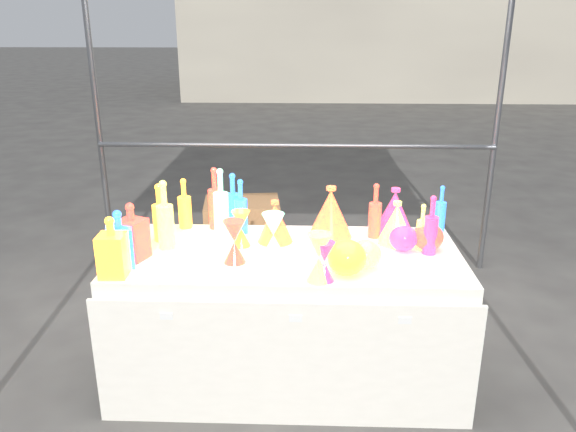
{
  "coord_description": "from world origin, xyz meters",
  "views": [
    {
      "loc": [
        0.1,
        -2.71,
        1.9
      ],
      "look_at": [
        0.0,
        0.0,
        0.95
      ],
      "focal_mm": 35.0,
      "sensor_mm": 36.0,
      "label": 1
    }
  ],
  "objects_px": {
    "bottle_0": "(184,203)",
    "globe_0": "(347,259)",
    "hourglass_0": "(234,242)",
    "display_table": "(288,316)",
    "decanter_0": "(112,246)",
    "cardboard_box_closed": "(242,227)",
    "lampshade_0": "(275,221)"
  },
  "relations": [
    {
      "from": "bottle_0",
      "to": "globe_0",
      "type": "relative_size",
      "value": 1.57
    },
    {
      "from": "bottle_0",
      "to": "hourglass_0",
      "type": "relative_size",
      "value": 1.34
    },
    {
      "from": "display_table",
      "to": "bottle_0",
      "type": "xyz_separation_m",
      "value": [
        -0.61,
        0.36,
        0.52
      ]
    },
    {
      "from": "decanter_0",
      "to": "globe_0",
      "type": "xyz_separation_m",
      "value": [
        1.1,
        0.06,
        -0.07
      ]
    },
    {
      "from": "bottle_0",
      "to": "cardboard_box_closed",
      "type": "bearing_deg",
      "value": 83.67
    },
    {
      "from": "display_table",
      "to": "lampshade_0",
      "type": "relative_size",
      "value": 7.87
    },
    {
      "from": "decanter_0",
      "to": "hourglass_0",
      "type": "bearing_deg",
      "value": 15.71
    },
    {
      "from": "cardboard_box_closed",
      "to": "globe_0",
      "type": "distance_m",
      "value": 2.24
    },
    {
      "from": "display_table",
      "to": "decanter_0",
      "type": "distance_m",
      "value": 1.01
    },
    {
      "from": "bottle_0",
      "to": "decanter_0",
      "type": "bearing_deg",
      "value": -106.89
    },
    {
      "from": "cardboard_box_closed",
      "to": "bottle_0",
      "type": "relative_size",
      "value": 2.11
    },
    {
      "from": "hourglass_0",
      "to": "decanter_0",
      "type": "bearing_deg",
      "value": -162.53
    },
    {
      "from": "decanter_0",
      "to": "lampshade_0",
      "type": "distance_m",
      "value": 0.87
    },
    {
      "from": "cardboard_box_closed",
      "to": "lampshade_0",
      "type": "height_order",
      "value": "lampshade_0"
    },
    {
      "from": "globe_0",
      "to": "bottle_0",
      "type": "bearing_deg",
      "value": 146.07
    },
    {
      "from": "globe_0",
      "to": "hourglass_0",
      "type": "bearing_deg",
      "value": 168.04
    },
    {
      "from": "cardboard_box_closed",
      "to": "bottle_0",
      "type": "distance_m",
      "value": 1.58
    },
    {
      "from": "decanter_0",
      "to": "cardboard_box_closed",
      "type": "bearing_deg",
      "value": 78.47
    },
    {
      "from": "display_table",
      "to": "globe_0",
      "type": "height_order",
      "value": "globe_0"
    },
    {
      "from": "display_table",
      "to": "hourglass_0",
      "type": "relative_size",
      "value": 8.34
    },
    {
      "from": "lampshade_0",
      "to": "hourglass_0",
      "type": "bearing_deg",
      "value": -104.76
    },
    {
      "from": "bottle_0",
      "to": "hourglass_0",
      "type": "xyz_separation_m",
      "value": [
        0.35,
        -0.49,
        -0.04
      ]
    },
    {
      "from": "display_table",
      "to": "hourglass_0",
      "type": "bearing_deg",
      "value": -153.69
    },
    {
      "from": "lampshade_0",
      "to": "cardboard_box_closed",
      "type": "bearing_deg",
      "value": 120.75
    },
    {
      "from": "globe_0",
      "to": "lampshade_0",
      "type": "relative_size",
      "value": 0.81
    },
    {
      "from": "display_table",
      "to": "lampshade_0",
      "type": "distance_m",
      "value": 0.52
    },
    {
      "from": "decanter_0",
      "to": "globe_0",
      "type": "relative_size",
      "value": 1.57
    },
    {
      "from": "cardboard_box_closed",
      "to": "decanter_0",
      "type": "xyz_separation_m",
      "value": [
        -0.36,
        -2.09,
        0.67
      ]
    },
    {
      "from": "decanter_0",
      "to": "lampshade_0",
      "type": "bearing_deg",
      "value": 30.56
    },
    {
      "from": "globe_0",
      "to": "display_table",
      "type": "bearing_deg",
      "value": 139.57
    },
    {
      "from": "bottle_0",
      "to": "lampshade_0",
      "type": "relative_size",
      "value": 1.27
    },
    {
      "from": "cardboard_box_closed",
      "to": "bottle_0",
      "type": "height_order",
      "value": "bottle_0"
    }
  ]
}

